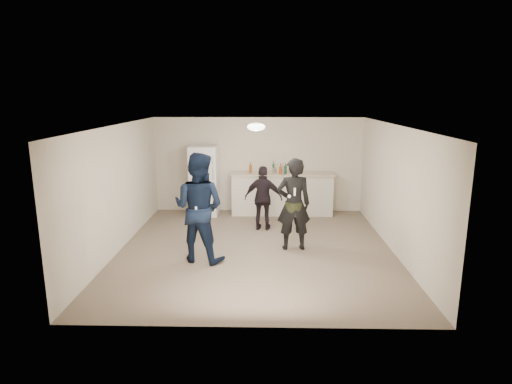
{
  "coord_description": "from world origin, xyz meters",
  "views": [
    {
      "loc": [
        0.19,
        -8.23,
        3.07
      ],
      "look_at": [
        0.0,
        0.2,
        1.15
      ],
      "focal_mm": 30.0,
      "sensor_mm": 36.0,
      "label": 1
    }
  ],
  "objects_px": {
    "fridge": "(204,181)",
    "spectator": "(263,198)",
    "woman": "(294,204)",
    "shaker": "(274,171)",
    "man": "(199,207)",
    "counter": "(282,194)"
  },
  "relations": [
    {
      "from": "shaker",
      "to": "spectator",
      "type": "xyz_separation_m",
      "value": [
        -0.26,
        -1.24,
        -0.43
      ]
    },
    {
      "from": "woman",
      "to": "spectator",
      "type": "bearing_deg",
      "value": -70.59
    },
    {
      "from": "woman",
      "to": "spectator",
      "type": "xyz_separation_m",
      "value": [
        -0.61,
        1.27,
        -0.19
      ]
    },
    {
      "from": "fridge",
      "to": "spectator",
      "type": "distance_m",
      "value": 2.01
    },
    {
      "from": "shaker",
      "to": "woman",
      "type": "bearing_deg",
      "value": -82.11
    },
    {
      "from": "shaker",
      "to": "man",
      "type": "bearing_deg",
      "value": -114.83
    },
    {
      "from": "counter",
      "to": "shaker",
      "type": "distance_m",
      "value": 0.69
    },
    {
      "from": "counter",
      "to": "fridge",
      "type": "bearing_deg",
      "value": -178.02
    },
    {
      "from": "shaker",
      "to": "woman",
      "type": "relative_size",
      "value": 0.09
    },
    {
      "from": "counter",
      "to": "woman",
      "type": "distance_m",
      "value": 2.65
    },
    {
      "from": "spectator",
      "to": "fridge",
      "type": "bearing_deg",
      "value": -31.68
    },
    {
      "from": "counter",
      "to": "spectator",
      "type": "distance_m",
      "value": 1.45
    },
    {
      "from": "counter",
      "to": "spectator",
      "type": "xyz_separation_m",
      "value": [
        -0.48,
        -1.35,
        0.22
      ]
    },
    {
      "from": "fridge",
      "to": "spectator",
      "type": "xyz_separation_m",
      "value": [
        1.54,
        -1.28,
        -0.15
      ]
    },
    {
      "from": "woman",
      "to": "spectator",
      "type": "height_order",
      "value": "woman"
    },
    {
      "from": "woman",
      "to": "fridge",
      "type": "bearing_deg",
      "value": -56.08
    },
    {
      "from": "man",
      "to": "woman",
      "type": "relative_size",
      "value": 1.1
    },
    {
      "from": "counter",
      "to": "woman",
      "type": "xyz_separation_m",
      "value": [
        0.13,
        -2.62,
        0.41
      ]
    },
    {
      "from": "woman",
      "to": "shaker",
      "type": "bearing_deg",
      "value": -88.4
    },
    {
      "from": "shaker",
      "to": "man",
      "type": "height_order",
      "value": "man"
    },
    {
      "from": "counter",
      "to": "woman",
      "type": "height_order",
      "value": "woman"
    },
    {
      "from": "counter",
      "to": "spectator",
      "type": "bearing_deg",
      "value": -109.52
    }
  ]
}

